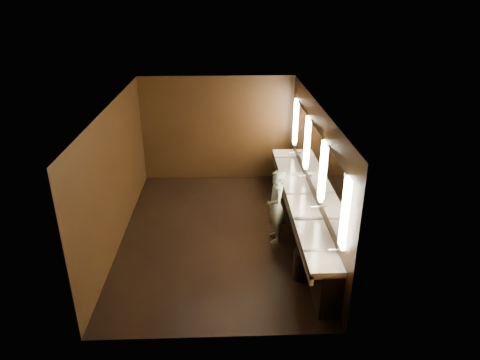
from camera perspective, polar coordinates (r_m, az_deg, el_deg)
name	(u,v)px	position (r m, az deg, el deg)	size (l,w,h in m)	color
floor	(217,233)	(9.29, -3.05, -7.10)	(6.00, 6.00, 0.00)	black
ceiling	(214,106)	(8.19, -3.48, 9.88)	(4.00, 6.00, 0.02)	#2D2D2B
wall_back	(217,129)	(11.46, -3.03, 6.82)	(4.00, 0.02, 2.80)	black
wall_front	(212,260)	(6.01, -3.69, -10.58)	(4.00, 0.02, 2.80)	black
wall_left	(116,175)	(8.91, -16.21, 0.63)	(0.02, 6.00, 2.80)	black
wall_right	(314,172)	(8.82, 9.84, 1.03)	(0.02, 6.00, 2.80)	black
sink_counter	(301,212)	(9.18, 8.18, -4.18)	(0.55, 5.40, 1.01)	black
mirror_band	(314,156)	(8.69, 9.88, 3.15)	(0.06, 5.03, 1.15)	#FFE7B7
person	(276,206)	(8.71, 4.83, -3.52)	(0.57, 0.37, 1.56)	#8BC9D0
trash_bin	(303,264)	(7.92, 8.45, -11.06)	(0.37, 0.37, 0.57)	black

